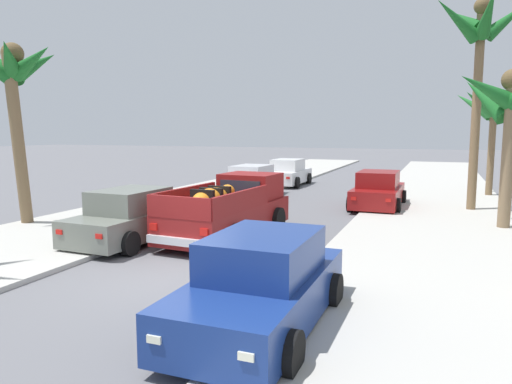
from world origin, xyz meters
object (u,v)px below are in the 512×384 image
object	(u,v)px
car_right_near	(252,182)
palm_tree_left_fore	(494,109)
car_left_far	(378,191)
palm_tree_right_mid	(14,77)
car_right_mid	(288,173)
pickup_truck	(230,210)
palm_tree_left_mid	(479,38)
car_left_mid	(262,285)
palm_tree_right_fore	(509,102)
car_left_near	(132,217)

from	to	relation	value
car_right_near	palm_tree_left_fore	bearing A→B (deg)	20.32
car_left_far	palm_tree_right_mid	distance (m)	13.96
car_right_mid	palm_tree_right_mid	size ratio (longest dim) A/B	0.71
pickup_truck	palm_tree_left_mid	world-z (taller)	palm_tree_left_mid
car_left_far	palm_tree_left_fore	size ratio (longest dim) A/B	0.82
car_right_near	palm_tree_right_mid	xyz separation A→B (m)	(-4.41, -9.54, 4.15)
car_left_far	palm_tree_left_mid	bearing A→B (deg)	7.22
pickup_truck	car_left_mid	distance (m)	6.75
palm_tree_left_fore	palm_tree_left_mid	world-z (taller)	palm_tree_left_mid
car_left_mid	palm_tree_right_mid	xyz separation A→B (m)	(-10.24, 4.78, 4.15)
pickup_truck	palm_tree_left_fore	distance (m)	15.12
palm_tree_right_fore	palm_tree_right_mid	bearing A→B (deg)	-161.05
car_left_mid	palm_tree_right_mid	distance (m)	12.04
pickup_truck	car_right_near	xyz separation A→B (m)	(-2.60, 8.39, -0.10)
pickup_truck	car_right_mid	distance (m)	13.98
pickup_truck	car_left_near	world-z (taller)	pickup_truck
palm_tree_left_fore	car_right_near	bearing A→B (deg)	-159.68
car_right_mid	palm_tree_right_mid	bearing A→B (deg)	-106.94
car_right_near	palm_tree_left_mid	size ratio (longest dim) A/B	0.52
car_left_mid	palm_tree_right_mid	size ratio (longest dim) A/B	0.71
car_left_mid	palm_tree_left_fore	bearing A→B (deg)	75.22
pickup_truck	car_left_mid	xyz separation A→B (m)	(3.24, -5.93, -0.10)
car_right_near	car_left_far	size ratio (longest dim) A/B	1.00
car_right_mid	palm_tree_left_fore	xyz separation A→B (m)	(10.52, -1.42, 3.50)
car_left_far	palm_tree_left_fore	xyz separation A→B (m)	(4.56, 5.27, 3.50)
car_left_near	car_left_mid	xyz separation A→B (m)	(5.57, -4.30, 0.00)
palm_tree_left_fore	palm_tree_right_mid	world-z (taller)	palm_tree_right_mid
car_left_far	palm_tree_right_fore	size ratio (longest dim) A/B	0.84
palm_tree_left_fore	palm_tree_right_fore	world-z (taller)	palm_tree_left_fore
car_right_near	palm_tree_right_fore	xyz separation A→B (m)	(10.32, -4.48, 3.34)
palm_tree_left_fore	palm_tree_right_mid	size ratio (longest dim) A/B	0.87
car_right_near	palm_tree_right_mid	world-z (taller)	palm_tree_right_mid
car_left_near	car_left_mid	distance (m)	7.04
car_left_mid	pickup_truck	bearing A→B (deg)	118.63
palm_tree_right_fore	palm_tree_left_mid	distance (m)	4.51
pickup_truck	palm_tree_right_mid	xyz separation A→B (m)	(-7.01, -1.14, 4.05)
car_left_far	palm_tree_right_fore	bearing A→B (deg)	-36.71
pickup_truck	palm_tree_right_fore	bearing A→B (deg)	26.89
car_left_near	palm_tree_left_fore	world-z (taller)	palm_tree_left_fore
palm_tree_left_fore	palm_tree_right_mid	bearing A→B (deg)	-138.17
palm_tree_right_fore	palm_tree_right_mid	world-z (taller)	palm_tree_right_mid
car_left_far	palm_tree_left_mid	size ratio (longest dim) A/B	0.52
car_right_mid	palm_tree_right_fore	distance (m)	14.56
palm_tree_right_mid	car_right_near	bearing A→B (deg)	65.19
car_right_mid	palm_tree_right_mid	xyz separation A→B (m)	(-4.54, -14.90, 4.15)
car_right_mid	car_left_far	distance (m)	8.96
palm_tree_right_fore	palm_tree_left_mid	size ratio (longest dim) A/B	0.62
palm_tree_left_mid	car_right_near	bearing A→B (deg)	174.72
pickup_truck	palm_tree_right_fore	distance (m)	9.24
car_left_mid	palm_tree_left_mid	distance (m)	15.17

